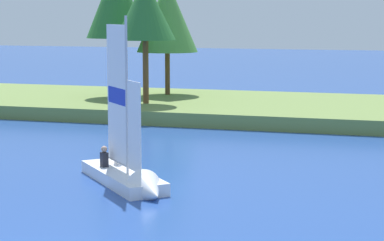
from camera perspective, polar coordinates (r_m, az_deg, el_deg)
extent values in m
cube|color=olive|center=(38.76, 5.37, 0.97)|extent=(80.00, 10.87, 0.69)
cylinder|color=brown|center=(41.31, -5.86, 4.19)|extent=(0.30, 0.30, 3.29)
cone|color=#286B2D|center=(41.21, -5.93, 9.43)|extent=(3.44, 3.44, 4.26)
cylinder|color=brown|center=(42.03, -1.94, 3.73)|extent=(0.29, 0.29, 2.46)
cone|color=#47893D|center=(41.90, -1.96, 8.25)|extent=(3.52, 3.52, 4.16)
cylinder|color=brown|center=(37.85, -3.66, 3.84)|extent=(0.30, 0.30, 3.30)
cone|color=#286B2D|center=(37.74, -3.70, 8.75)|extent=(3.14, 3.14, 3.18)
cube|color=white|center=(23.05, -5.46, -4.46)|extent=(3.95, 4.11, 0.39)
cone|color=white|center=(21.06, -3.30, -5.66)|extent=(1.60, 1.60, 1.16)
cylinder|color=#B7B7BC|center=(22.21, -5.15, 1.93)|extent=(0.08, 0.08, 4.86)
cube|color=white|center=(22.99, -5.91, 2.11)|extent=(1.16, 1.25, 4.34)
cube|color=#1E33B2|center=(23.00, -5.90, 1.94)|extent=(1.06, 1.13, 0.52)
cube|color=white|center=(21.78, -4.55, -0.49)|extent=(0.70, 0.75, 2.73)
cylinder|color=#B7B7BC|center=(23.33, -5.83, -3.27)|extent=(1.19, 1.27, 0.06)
cube|color=#26262D|center=(23.71, -6.91, -3.06)|extent=(0.34, 0.34, 0.47)
sphere|color=tan|center=(23.65, -6.92, -2.24)|extent=(0.20, 0.20, 0.20)
cube|color=silver|center=(24.10, -5.82, -2.73)|extent=(0.34, 0.34, 0.58)
sphere|color=tan|center=(24.03, -5.84, -1.80)|extent=(0.20, 0.20, 0.20)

